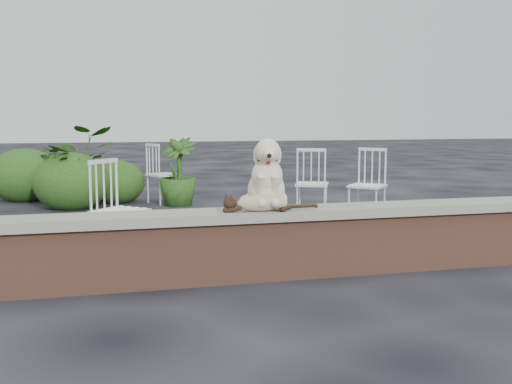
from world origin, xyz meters
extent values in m
plane|color=black|center=(0.00, 0.00, 0.00)|extent=(60.00, 60.00, 0.00)
cube|color=brown|center=(0.00, 0.00, 0.25)|extent=(6.00, 0.30, 0.50)
cube|color=slate|center=(0.00, 0.00, 0.54)|extent=(6.20, 0.40, 0.08)
imported|color=#1F4313|center=(-2.41, 4.54, 0.61)|extent=(1.34, 1.24, 1.22)
imported|color=#1F4313|center=(-0.91, 4.37, 0.52)|extent=(0.81, 0.81, 1.04)
ellipsoid|color=#1F4313|center=(-2.47, 4.46, 0.39)|extent=(1.11, 1.02, 0.88)
ellipsoid|color=#1F4313|center=(-3.24, 5.56, 0.40)|extent=(1.13, 1.04, 0.90)
ellipsoid|color=#1F4313|center=(-1.80, 4.96, 0.32)|extent=(0.89, 0.82, 0.70)
camera|label=1|loc=(-2.02, -4.68, 1.32)|focal=41.83mm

